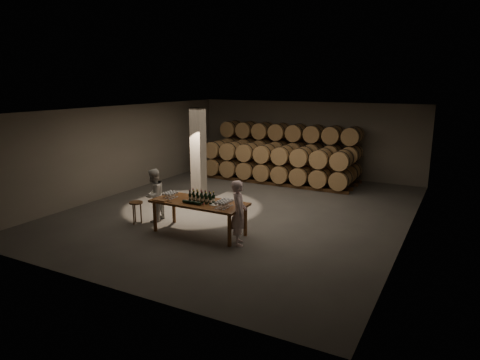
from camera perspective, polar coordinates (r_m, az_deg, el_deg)
The scene contains 15 objects.
room at distance 14.55m, azimuth -5.57°, elevation 3.28°, with size 12.00×12.00×12.00m.
tasting_table at distance 11.56m, azimuth -5.47°, elevation -3.37°, with size 2.60×1.10×0.90m.
barrel_stack_back at distance 18.43m, azimuth 6.36°, elevation 4.05°, with size 6.26×0.95×2.31m.
barrel_stack_front at distance 17.22m, azimuth 4.59°, elevation 2.21°, with size 6.26×0.95×1.57m.
bottle_cluster at distance 11.43m, azimuth -5.12°, elevation -2.42°, with size 0.73×0.23×0.32m.
lying_bottles at distance 11.30m, azimuth -6.40°, elevation -3.00°, with size 0.65×0.09×0.09m.
glass_cluster_left at distance 11.96m, azimuth -9.31°, elevation -1.77°, with size 0.31×0.42×0.18m.
glass_cluster_right at distance 10.97m, azimuth -2.13°, elevation -2.93°, with size 0.31×0.53×0.18m.
plate at distance 11.20m, azimuth -3.38°, elevation -3.27°, with size 0.28×0.28×0.02m, color white.
notebook_near at distance 11.73m, azimuth -10.26°, elevation -2.68°, with size 0.26×0.21×0.03m, color brown.
notebook_corner at distance 11.87m, azimuth -10.88°, elevation -2.53°, with size 0.20×0.25×0.02m, color brown.
pen at distance 11.57m, azimuth -9.38°, elevation -2.91°, with size 0.01×0.01×0.15m, color black.
stool at distance 12.77m, azimuth -13.68°, elevation -3.36°, with size 0.39×0.39×0.64m.
person_man at distance 10.73m, azimuth -0.16°, elevation -4.39°, with size 0.61×0.40×1.67m, color white.
person_woman at distance 12.81m, azimuth -11.41°, elevation -2.00°, with size 0.76×0.59×1.57m, color silver.
Camera 1 is at (6.19, -11.71, 4.05)m, focal length 32.00 mm.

